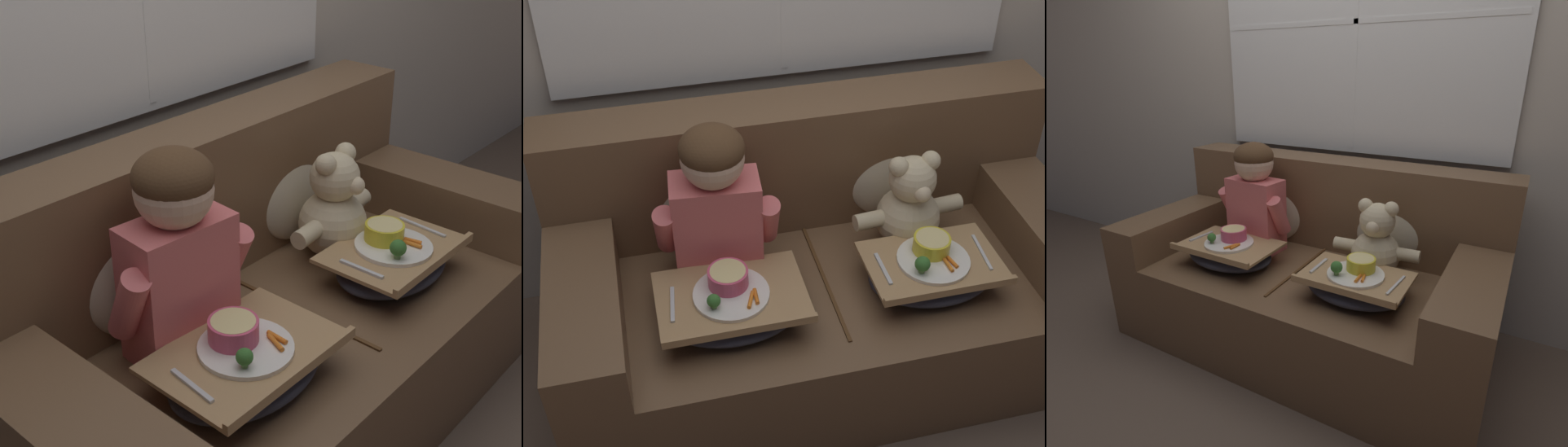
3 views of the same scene
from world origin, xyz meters
The scene contains 8 objects.
ground_plane centered at (0.00, 0.00, 0.00)m, with size 14.00×14.00×0.00m, color brown.
couch centered at (0.00, 0.07, 0.32)m, with size 1.75×0.88×0.87m.
throw_pillow_behind_child centered at (-0.33, 0.25, 0.60)m, with size 0.39×0.19×0.41m.
throw_pillow_behind_teddy centered at (0.33, 0.25, 0.60)m, with size 0.35×0.17×0.37m.
child_figure centered at (-0.33, 0.07, 0.72)m, with size 0.40×0.20×0.56m.
teddy_bear centered at (0.33, 0.07, 0.56)m, with size 0.39×0.27×0.36m.
lap_tray_child centered at (-0.33, -0.15, 0.47)m, with size 0.46×0.32×0.17m.
lap_tray_teddy centered at (0.33, -0.15, 0.47)m, with size 0.43×0.30×0.17m.
Camera 1 is at (-1.35, -1.10, 1.58)m, focal length 50.00 mm.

